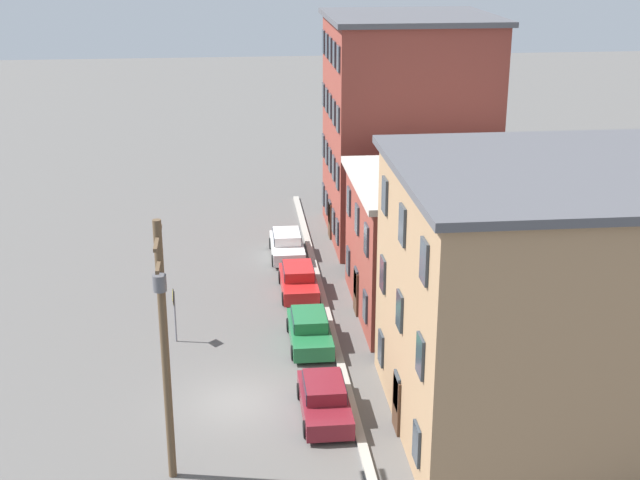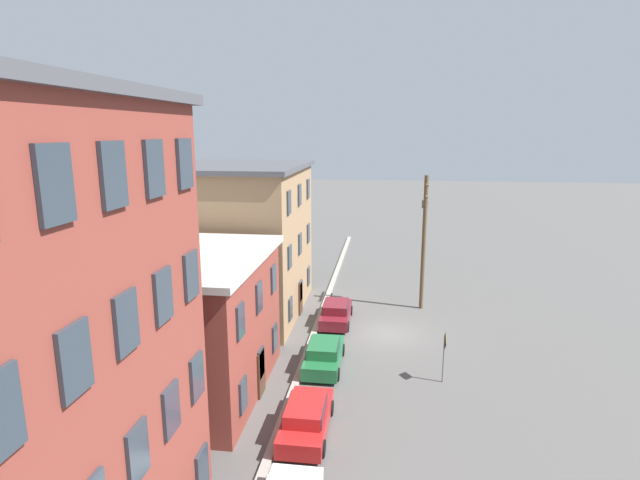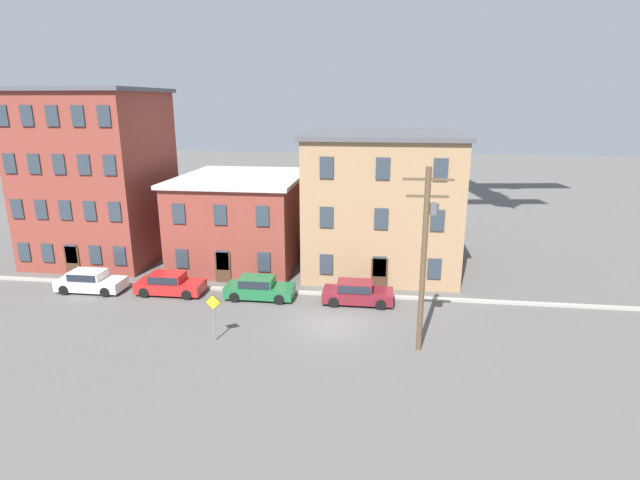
{
  "view_description": "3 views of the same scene",
  "coord_description": "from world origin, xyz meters",
  "px_view_note": "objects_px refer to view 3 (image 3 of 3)",
  "views": [
    {
      "loc": [
        31.8,
        0.05,
        18.12
      ],
      "look_at": [
        -1.33,
        3.46,
        6.33
      ],
      "focal_mm": 50.0,
      "sensor_mm": 36.0,
      "label": 1
    },
    {
      "loc": [
        -29.33,
        0.31,
        12.28
      ],
      "look_at": [
        0.32,
        4.28,
        5.75
      ],
      "focal_mm": 28.0,
      "sensor_mm": 36.0,
      "label": 2
    },
    {
      "loc": [
        2.88,
        -26.07,
        12.33
      ],
      "look_at": [
        -1.03,
        3.68,
        3.98
      ],
      "focal_mm": 28.0,
      "sensor_mm": 36.0,
      "label": 3
    }
  ],
  "objects_px": {
    "car_green": "(259,287)",
    "car_maroon": "(357,292)",
    "car_white": "(90,281)",
    "utility_pole": "(425,251)",
    "caution_sign": "(214,310)",
    "car_red": "(169,283)"
  },
  "relations": [
    {
      "from": "car_red",
      "to": "car_maroon",
      "type": "xyz_separation_m",
      "value": [
        12.4,
        0.02,
        0.0
      ]
    },
    {
      "from": "car_red",
      "to": "car_maroon",
      "type": "relative_size",
      "value": 1.0
    },
    {
      "from": "caution_sign",
      "to": "utility_pole",
      "type": "bearing_deg",
      "value": 2.18
    },
    {
      "from": "car_green",
      "to": "utility_pole",
      "type": "relative_size",
      "value": 0.47
    },
    {
      "from": "car_white",
      "to": "utility_pole",
      "type": "xyz_separation_m",
      "value": [
        21.45,
        -5.44,
        4.53
      ]
    },
    {
      "from": "car_white",
      "to": "caution_sign",
      "type": "height_order",
      "value": "caution_sign"
    },
    {
      "from": "car_green",
      "to": "utility_pole",
      "type": "bearing_deg",
      "value": -29.89
    },
    {
      "from": "car_green",
      "to": "car_maroon",
      "type": "relative_size",
      "value": 1.0
    },
    {
      "from": "car_red",
      "to": "car_green",
      "type": "distance_m",
      "value": 6.06
    },
    {
      "from": "car_green",
      "to": "utility_pole",
      "type": "height_order",
      "value": "utility_pole"
    },
    {
      "from": "car_green",
      "to": "caution_sign",
      "type": "bearing_deg",
      "value": -97.9
    },
    {
      "from": "car_white",
      "to": "utility_pole",
      "type": "height_order",
      "value": "utility_pole"
    },
    {
      "from": "car_white",
      "to": "car_red",
      "type": "bearing_deg",
      "value": 2.42
    },
    {
      "from": "car_white",
      "to": "car_maroon",
      "type": "height_order",
      "value": "same"
    },
    {
      "from": "car_red",
      "to": "caution_sign",
      "type": "height_order",
      "value": "caution_sign"
    },
    {
      "from": "car_maroon",
      "to": "caution_sign",
      "type": "bearing_deg",
      "value": -139.65
    },
    {
      "from": "car_green",
      "to": "car_maroon",
      "type": "height_order",
      "value": "same"
    },
    {
      "from": "car_red",
      "to": "car_maroon",
      "type": "height_order",
      "value": "same"
    },
    {
      "from": "car_red",
      "to": "utility_pole",
      "type": "distance_m",
      "value": 17.55
    },
    {
      "from": "car_white",
      "to": "caution_sign",
      "type": "xyz_separation_m",
      "value": [
        10.68,
        -5.85,
        1.0
      ]
    },
    {
      "from": "car_white",
      "to": "car_green",
      "type": "relative_size",
      "value": 1.0
    },
    {
      "from": "caution_sign",
      "to": "car_green",
      "type": "bearing_deg",
      "value": 82.1
    }
  ]
}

